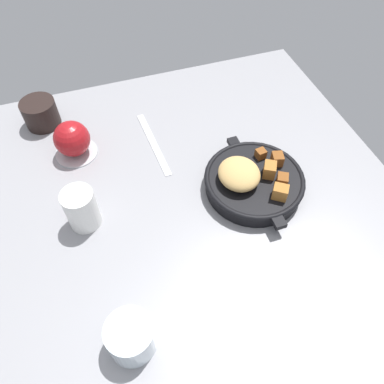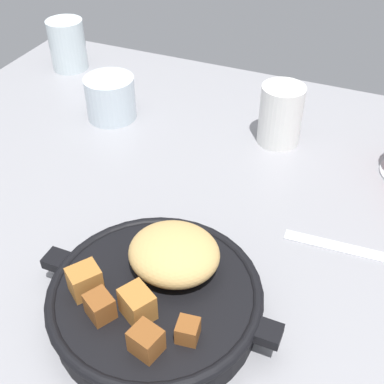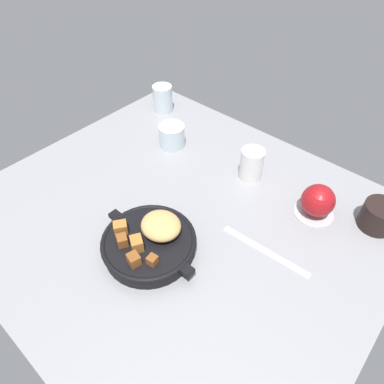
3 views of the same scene
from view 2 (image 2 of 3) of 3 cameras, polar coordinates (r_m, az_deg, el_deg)
ground_plane at (r=63.42cm, az=-1.04°, el=-4.88°), size 101.17×90.15×2.40cm
cast_iron_skillet at (r=52.02cm, az=-4.02°, el=-11.53°), size 26.22×21.94×7.85cm
butter_knife at (r=62.91cm, az=20.64°, el=-6.86°), size 22.44×2.95×0.36cm
water_glass_short at (r=83.37cm, az=-9.30°, el=10.58°), size 8.10×8.10×6.96cm
white_creamer_pitcher at (r=76.65cm, az=10.10°, el=8.69°), size 6.48×6.48×9.23cm
water_glass_tall at (r=101.08cm, az=-14.05°, el=16.02°), size 6.83×6.83×9.33cm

